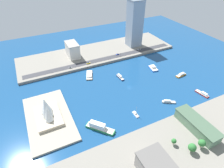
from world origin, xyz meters
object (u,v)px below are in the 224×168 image
at_px(terminal_long_green, 197,125).
at_px(patrol_launch_navy, 120,77).
at_px(tugboat_red, 202,94).
at_px(tower_tall_glass, 135,24).
at_px(opera_landmark, 47,111).
at_px(water_taxi_orange, 181,75).
at_px(ferry_green_doubledeck, 99,127).
at_px(hatchback_blue, 118,54).
at_px(barge_flat_brown, 89,75).
at_px(traffic_light_waterfront, 121,55).
at_px(sailboat_small_white, 136,114).
at_px(van_white, 139,50).
at_px(taxi_yellow_cab, 88,63).
at_px(catamaran_blue, 153,68).
at_px(sedan_silver, 70,68).
at_px(yacht_sleek_gray, 168,102).
at_px(hotel_broad_white, 73,50).

bearing_deg(terminal_long_green, patrol_launch_navy, 10.97).
relative_size(tugboat_red, tower_tall_glass, 0.24).
xyz_separation_m(tower_tall_glass, opera_landmark, (-104.93, 160.94, -29.68)).
bearing_deg(patrol_launch_navy, water_taxi_orange, -112.62).
distance_m(ferry_green_doubledeck, hatchback_blue, 143.80).
bearing_deg(patrol_launch_navy, opera_landmark, 107.89).
height_order(barge_flat_brown, traffic_light_waterfront, traffic_light_waterfront).
xyz_separation_m(sailboat_small_white, van_white, (117.37, -79.67, 3.33)).
distance_m(taxi_yellow_cab, hatchback_blue, 49.88).
relative_size(ferry_green_doubledeck, tower_tall_glass, 0.35).
xyz_separation_m(barge_flat_brown, hatchback_blue, (30.60, -57.53, 3.06)).
height_order(catamaran_blue, tower_tall_glass, tower_tall_glass).
relative_size(tower_tall_glass, taxi_yellow_cab, 14.66).
distance_m(sedan_silver, hatchback_blue, 76.00).
relative_size(yacht_sleek_gray, hotel_broad_white, 0.51).
xyz_separation_m(hotel_broad_white, taxi_yellow_cab, (-31.84, -12.54, -9.56)).
xyz_separation_m(tugboat_red, sedan_silver, (117.84, 120.78, 2.88)).
bearing_deg(yacht_sleek_gray, patrol_launch_navy, 20.81).
bearing_deg(sailboat_small_white, patrol_launch_navy, -14.66).
xyz_separation_m(yacht_sleek_gray, water_taxi_orange, (34.37, -49.24, 0.17)).
relative_size(ferry_green_doubledeck, opera_landmark, 0.70).
bearing_deg(tugboat_red, patrol_launch_navy, 43.96).
xyz_separation_m(water_taxi_orange, traffic_light_waterfront, (74.91, 49.66, 6.25)).
relative_size(yacht_sleek_gray, water_taxi_orange, 0.86).
bearing_deg(catamaran_blue, van_white, -11.53).
bearing_deg(patrol_launch_navy, traffic_light_waterfront, -28.96).
distance_m(water_taxi_orange, hatchback_blue, 97.65).
bearing_deg(sedan_silver, ferry_green_doubledeck, 177.33).
bearing_deg(catamaran_blue, opera_landmark, 101.74).
bearing_deg(traffic_light_waterfront, barge_flat_brown, 110.58).
relative_size(traffic_light_waterfront, opera_landmark, 0.18).
xyz_separation_m(tugboat_red, water_taxi_orange, (40.52, -5.21, 0.10)).
bearing_deg(yacht_sleek_gray, hatchback_blue, 0.49).
height_order(patrol_launch_navy, catamaran_blue, catamaran_blue).
bearing_deg(hotel_broad_white, opera_landmark, 152.01).
bearing_deg(water_taxi_orange, ferry_green_doubledeck, 104.99).
xyz_separation_m(catamaran_blue, traffic_light_waterfront, (44.35, 27.53, 6.23)).
distance_m(yacht_sleek_gray, sailboat_small_white, 41.83).
xyz_separation_m(taxi_yellow_cab, sedan_silver, (-0.17, 26.24, -0.08)).
xyz_separation_m(barge_flat_brown, van_white, (30.04, -96.38, 3.07)).
height_order(barge_flat_brown, yacht_sleek_gray, yacht_sleek_gray).
xyz_separation_m(water_taxi_orange, hotel_broad_white, (109.34, 112.30, 12.42)).
bearing_deg(catamaran_blue, sailboat_small_white, 133.23).
relative_size(sailboat_small_white, opera_landmark, 0.33).
distance_m(traffic_light_waterfront, opera_landmark, 142.41).
relative_size(patrol_launch_navy, barge_flat_brown, 0.65).
bearing_deg(yacht_sleek_gray, barge_flat_brown, 33.80).
distance_m(catamaran_blue, water_taxi_orange, 37.72).
bearing_deg(ferry_green_doubledeck, tower_tall_glass, -41.02).
bearing_deg(catamaran_blue, taxi_yellow_cab, 58.84).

